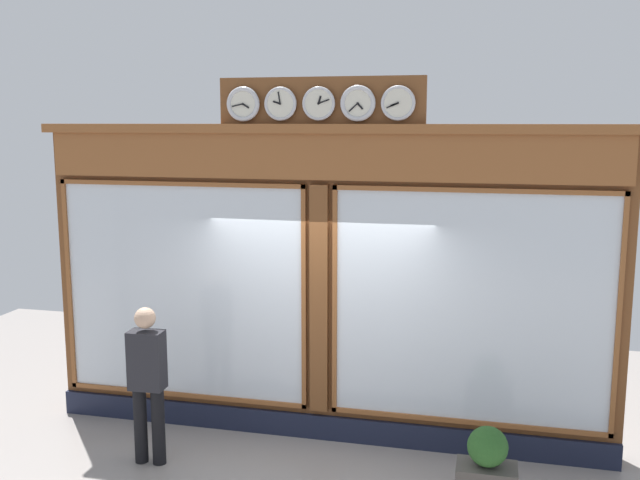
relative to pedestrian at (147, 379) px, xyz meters
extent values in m
cube|color=brown|center=(-1.60, -1.16, 0.79)|extent=(6.43, 0.30, 3.44)
cube|color=#191E33|center=(-1.60, -0.99, -0.79)|extent=(6.43, 0.08, 0.28)
cube|color=brown|center=(-1.60, -0.97, 2.27)|extent=(6.31, 0.08, 0.49)
cube|color=brown|center=(-1.60, -0.99, 2.56)|extent=(6.56, 0.20, 0.10)
cube|color=silver|center=(-3.24, -0.99, 0.70)|extent=(2.87, 0.02, 2.45)
cube|color=brown|center=(-3.24, -0.97, 1.95)|extent=(2.97, 0.04, 0.05)
cube|color=brown|center=(-3.24, -0.97, -0.56)|extent=(2.97, 0.04, 0.05)
cube|color=brown|center=(-4.70, -0.97, 0.70)|extent=(0.05, 0.04, 2.55)
cube|color=brown|center=(-1.78, -0.97, 0.70)|extent=(0.05, 0.04, 2.55)
cube|color=silver|center=(0.03, -0.99, 0.70)|extent=(2.87, 0.02, 2.45)
cube|color=brown|center=(0.03, -0.97, 1.95)|extent=(2.97, 0.04, 0.05)
cube|color=brown|center=(0.03, -0.97, -0.56)|extent=(2.97, 0.04, 0.05)
cube|color=brown|center=(1.49, -0.97, 0.70)|extent=(0.05, 0.04, 2.55)
cube|color=brown|center=(-1.43, -0.97, 0.70)|extent=(0.05, 0.04, 2.55)
cube|color=brown|center=(-1.60, -0.98, 0.70)|extent=(0.20, 0.10, 2.55)
cube|color=brown|center=(-1.60, -1.03, 2.82)|extent=(2.24, 0.06, 0.56)
cylinder|color=silver|center=(-2.44, -0.95, 2.82)|extent=(0.30, 0.02, 0.30)
torus|color=silver|center=(-2.44, -0.94, 2.82)|extent=(0.36, 0.04, 0.36)
cube|color=black|center=(-2.40, -0.93, 2.81)|extent=(0.08, 0.01, 0.05)
cube|color=black|center=(-2.38, -0.93, 2.80)|extent=(0.12, 0.01, 0.06)
sphere|color=black|center=(-2.44, -0.93, 2.82)|extent=(0.02, 0.02, 0.02)
cylinder|color=silver|center=(-2.02, -0.95, 2.82)|extent=(0.30, 0.02, 0.30)
torus|color=silver|center=(-2.02, -0.94, 2.82)|extent=(0.37, 0.05, 0.37)
cube|color=black|center=(-2.05, -0.93, 2.79)|extent=(0.07, 0.01, 0.07)
cube|color=black|center=(-1.98, -0.93, 2.78)|extent=(0.10, 0.01, 0.09)
sphere|color=black|center=(-2.02, -0.93, 2.82)|extent=(0.02, 0.02, 0.02)
cylinder|color=silver|center=(-1.60, -0.95, 2.82)|extent=(0.30, 0.02, 0.30)
torus|color=silver|center=(-1.60, -0.94, 2.82)|extent=(0.35, 0.03, 0.35)
cube|color=black|center=(-1.62, -0.93, 2.86)|extent=(0.04, 0.01, 0.08)
cube|color=black|center=(-1.66, -0.93, 2.85)|extent=(0.12, 0.01, 0.05)
sphere|color=black|center=(-1.60, -0.93, 2.82)|extent=(0.02, 0.02, 0.02)
cylinder|color=silver|center=(-1.19, -0.95, 2.82)|extent=(0.30, 0.02, 0.30)
torus|color=silver|center=(-1.19, -0.94, 2.82)|extent=(0.36, 0.04, 0.36)
cube|color=black|center=(-1.15, -0.93, 2.84)|extent=(0.08, 0.01, 0.04)
cube|color=black|center=(-1.18, -0.93, 2.89)|extent=(0.03, 0.01, 0.13)
sphere|color=black|center=(-1.19, -0.93, 2.82)|extent=(0.02, 0.02, 0.02)
cylinder|color=silver|center=(-0.77, -0.95, 2.82)|extent=(0.30, 0.02, 0.30)
torus|color=silver|center=(-0.77, -0.94, 2.82)|extent=(0.37, 0.05, 0.37)
cube|color=black|center=(-0.80, -0.93, 2.80)|extent=(0.08, 0.01, 0.06)
cube|color=black|center=(-0.71, -0.93, 2.81)|extent=(0.13, 0.01, 0.04)
sphere|color=black|center=(-0.77, -0.93, 2.82)|extent=(0.02, 0.02, 0.02)
cylinder|color=black|center=(0.10, 0.00, -0.52)|extent=(0.14, 0.14, 0.82)
cylinder|color=black|center=(-0.10, 0.00, -0.52)|extent=(0.14, 0.14, 0.82)
cube|color=#232328|center=(0.00, 0.00, 0.20)|extent=(0.37, 0.23, 0.62)
sphere|color=tan|center=(0.00, 0.00, 0.65)|extent=(0.22, 0.22, 0.22)
sphere|color=#285623|center=(-3.46, 0.08, -0.33)|extent=(0.38, 0.38, 0.38)
camera|label=1|loc=(-3.41, 6.50, 2.64)|focal=40.31mm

